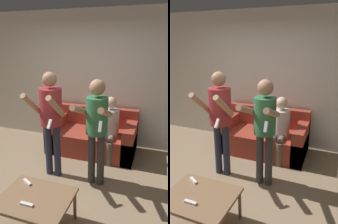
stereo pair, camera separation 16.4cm
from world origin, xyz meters
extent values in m
plane|color=#937A5B|center=(0.00, 0.00, 0.00)|extent=(14.00, 14.00, 0.00)
cube|color=silver|center=(0.00, 2.01, 1.35)|extent=(6.40, 0.06, 2.70)
cube|color=#9E3828|center=(0.21, 1.51, 0.22)|extent=(1.67, 0.86, 0.43)
cube|color=#9E3828|center=(0.21, 1.86, 0.63)|extent=(1.67, 0.16, 0.40)
cube|color=#9E3828|center=(-0.53, 1.51, 0.32)|extent=(0.20, 0.86, 0.65)
cube|color=#9E3828|center=(0.95, 1.51, 0.32)|extent=(0.20, 0.86, 0.65)
cylinder|color=#282D47|center=(-0.23, 0.54, 0.44)|extent=(0.11, 0.11, 0.88)
cylinder|color=#282D47|center=(-0.07, 0.54, 0.44)|extent=(0.11, 0.11, 0.88)
cylinder|color=#9E2D33|center=(-0.15, 0.54, 1.16)|extent=(0.34, 0.34, 0.56)
sphere|color=#A87A5B|center=(-0.15, 0.54, 1.58)|extent=(0.21, 0.21, 0.21)
cylinder|color=#A87A5B|center=(-0.34, 0.33, 1.23)|extent=(0.08, 0.47, 0.42)
cylinder|color=#A87A5B|center=(0.04, 0.33, 1.23)|extent=(0.08, 0.47, 0.42)
cube|color=white|center=(0.04, 0.12, 1.06)|extent=(0.04, 0.11, 0.12)
cylinder|color=#383838|center=(0.50, 0.54, 0.42)|extent=(0.11, 0.11, 0.83)
cylinder|color=#383838|center=(0.64, 0.54, 0.42)|extent=(0.11, 0.11, 0.83)
cylinder|color=#337047|center=(0.57, 0.54, 1.10)|extent=(0.31, 0.31, 0.53)
sphere|color=#A87A5B|center=(0.57, 0.54, 1.50)|extent=(0.22, 0.22, 0.22)
cylinder|color=#A87A5B|center=(0.39, 0.30, 1.24)|extent=(0.08, 0.51, 0.27)
cylinder|color=#A87A5B|center=(0.75, 0.30, 1.24)|extent=(0.08, 0.51, 0.27)
cube|color=white|center=(0.75, 0.06, 1.14)|extent=(0.04, 0.07, 0.13)
cylinder|color=#6B6051|center=(0.51, 1.10, 0.22)|extent=(0.11, 0.11, 0.43)
cylinder|color=#6B6051|center=(0.65, 1.10, 0.22)|extent=(0.11, 0.11, 0.43)
cylinder|color=#6B6051|center=(0.51, 1.26, 0.46)|extent=(0.11, 0.32, 0.11)
cylinder|color=#6B6051|center=(0.65, 1.26, 0.46)|extent=(0.11, 0.32, 0.11)
cylinder|color=silver|center=(0.58, 1.42, 0.68)|extent=(0.32, 0.32, 0.50)
sphere|color=beige|center=(0.58, 1.42, 1.06)|extent=(0.21, 0.21, 0.21)
cube|color=#846042|center=(0.17, -0.53, 0.42)|extent=(0.80, 0.64, 0.04)
cylinder|color=#846042|center=(-0.19, -0.25, 0.20)|extent=(0.04, 0.04, 0.40)
cylinder|color=#846042|center=(0.53, -0.25, 0.20)|extent=(0.04, 0.04, 0.40)
cube|color=white|center=(0.15, -0.67, 0.45)|extent=(0.15, 0.04, 0.02)
cube|color=white|center=(-0.06, -0.33, 0.45)|extent=(0.15, 0.10, 0.02)
camera|label=1|loc=(1.34, -2.27, 2.09)|focal=35.00mm
camera|label=2|loc=(1.50, -2.21, 2.09)|focal=35.00mm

